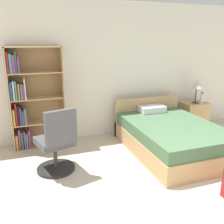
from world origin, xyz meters
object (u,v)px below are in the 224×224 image
Objects in this scene: office_chair at (57,144)px; water_bottle at (202,98)px; nightstand at (194,115)px; bookshelf at (30,101)px; bed at (170,136)px; table_lamp at (197,85)px.

water_bottle is at bearing 15.72° from office_chair.
office_chair reaches higher than water_bottle.
bookshelf is at bearing 178.35° from nightstand.
bed is 4.03× the size of table_lamp.
bookshelf is at bearing 176.82° from water_bottle.
office_chair is 2.00× the size of table_lamp.
bookshelf is 3.52m from water_bottle.
bed is at bearing 4.33° from office_chair.
bed is at bearing -148.48° from water_bottle.
water_bottle is at bearing -31.17° from table_lamp.
table_lamp is at bearing 36.25° from bed.
bookshelf is at bearing 157.43° from bed.
office_chair is 1.74× the size of nightstand.
table_lamp is 0.31m from water_bottle.
bookshelf is 3.12× the size of nightstand.
table_lamp is at bearing -2.16° from bookshelf.
bookshelf is 7.49× the size of water_bottle.
bed is at bearing -143.75° from table_lamp.
office_chair is at bearing -164.28° from water_bottle.
bookshelf is 1.21m from office_chair.
bookshelf reaches higher than office_chair.
office_chair is 3.28m from nightstand.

